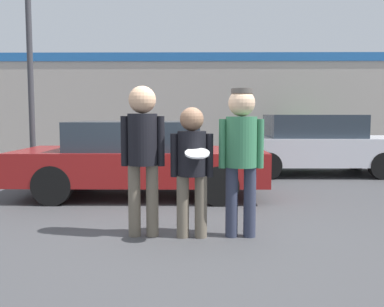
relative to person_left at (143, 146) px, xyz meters
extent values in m
plane|color=#3F3F42|center=(0.44, 0.06, -1.12)|extent=(56.00, 56.00, 0.00)
cube|color=#B2A89E|center=(0.44, 10.26, 0.72)|extent=(24.00, 0.18, 3.67)
cube|color=#2666B2|center=(0.44, 10.15, 2.40)|extent=(24.00, 0.04, 0.30)
cylinder|color=#665B4C|center=(-0.11, 0.00, -0.68)|extent=(0.15, 0.15, 0.88)
cylinder|color=#665B4C|center=(0.11, 0.00, -0.68)|extent=(0.15, 0.15, 0.88)
cylinder|color=black|center=(0.00, 0.00, 0.08)|extent=(0.36, 0.36, 0.62)
cylinder|color=black|center=(-0.22, 0.00, 0.06)|extent=(0.09, 0.09, 0.61)
cylinder|color=black|center=(0.22, 0.00, 0.06)|extent=(0.09, 0.09, 0.61)
sphere|color=tan|center=(0.00, 0.00, 0.55)|extent=(0.33, 0.33, 0.33)
cylinder|color=#665B4C|center=(0.49, -0.05, -0.74)|extent=(0.15, 0.15, 0.76)
cylinder|color=#665B4C|center=(0.71, -0.05, -0.74)|extent=(0.15, 0.15, 0.76)
cylinder|color=black|center=(0.60, -0.05, -0.09)|extent=(0.35, 0.35, 0.54)
cylinder|color=black|center=(0.38, -0.05, -0.11)|extent=(0.09, 0.09, 0.52)
cylinder|color=black|center=(0.81, -0.05, -0.11)|extent=(0.09, 0.09, 0.52)
sphere|color=#8C664C|center=(0.60, -0.05, 0.32)|extent=(0.28, 0.28, 0.28)
cylinder|color=white|center=(0.66, -0.31, -0.06)|extent=(0.28, 0.28, 0.11)
cylinder|color=#2D3347|center=(1.08, -0.02, -0.69)|extent=(0.15, 0.15, 0.86)
cylinder|color=#2D3347|center=(1.30, -0.02, -0.69)|extent=(0.15, 0.15, 0.86)
cylinder|color=#33724C|center=(1.19, -0.02, 0.05)|extent=(0.37, 0.37, 0.61)
cylinder|color=#33724C|center=(0.97, -0.02, 0.03)|extent=(0.09, 0.09, 0.59)
cylinder|color=#33724C|center=(1.42, -0.02, 0.03)|extent=(0.09, 0.09, 0.59)
sphere|color=#DBB28E|center=(1.19, -0.02, 0.51)|extent=(0.32, 0.32, 0.32)
cylinder|color=#4C4742|center=(1.19, -0.02, 0.66)|extent=(0.26, 0.26, 0.06)
cube|color=maroon|center=(-0.35, 2.61, -0.55)|extent=(4.43, 1.86, 0.58)
cube|color=#28333D|center=(-0.44, 2.61, -0.01)|extent=(2.30, 1.60, 0.51)
cylinder|color=black|center=(1.02, 3.44, -0.79)|extent=(0.66, 0.22, 0.66)
cylinder|color=black|center=(1.02, 1.78, -0.79)|extent=(0.66, 0.22, 0.66)
cylinder|color=black|center=(-1.72, 3.44, -0.79)|extent=(0.66, 0.22, 0.66)
cylinder|color=black|center=(-1.72, 1.78, -0.79)|extent=(0.66, 0.22, 0.66)
cube|color=silver|center=(3.63, 5.52, -0.52)|extent=(4.26, 1.92, 0.66)
cube|color=#28333D|center=(3.54, 5.52, 0.09)|extent=(2.22, 1.65, 0.55)
cylinder|color=black|center=(4.95, 6.38, -0.80)|extent=(0.63, 0.22, 0.63)
cylinder|color=black|center=(4.95, 4.66, -0.80)|extent=(0.63, 0.22, 0.63)
cylinder|color=black|center=(2.30, 6.38, -0.80)|extent=(0.63, 0.22, 0.63)
cylinder|color=black|center=(2.30, 4.66, -0.80)|extent=(0.63, 0.22, 0.63)
cylinder|color=#38383D|center=(-2.84, 3.90, 1.57)|extent=(0.12, 0.12, 5.37)
sphere|color=#285B2D|center=(4.04, 9.34, -0.39)|extent=(1.46, 1.46, 1.46)
camera|label=1|loc=(0.65, -5.15, 0.38)|focal=40.00mm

